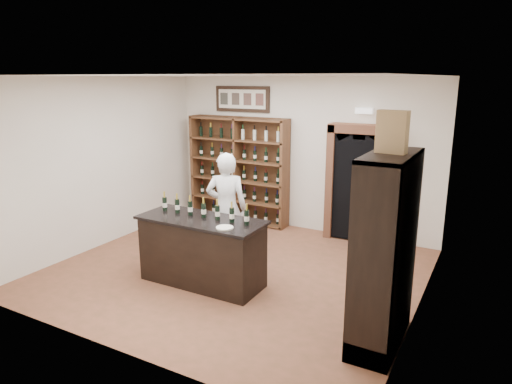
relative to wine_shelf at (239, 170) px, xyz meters
The scene contains 21 objects.
floor 2.89m from the wine_shelf, 60.87° to the right, with size 5.50×5.50×0.00m, color brown.
ceiling 3.28m from the wine_shelf, 60.87° to the right, with size 5.50×5.50×0.00m, color white.
wall_back 1.37m from the wine_shelf, ahead, with size 5.50×0.04×3.00m, color silver.
wall_left 2.78m from the wine_shelf, 121.86° to the right, with size 0.04×5.00×3.00m, color silver.
wall_right 4.69m from the wine_shelf, 29.94° to the right, with size 0.04×5.00×3.00m, color silver.
wine_shelf is the anchor object (origin of this frame).
framed_picture 1.46m from the wine_shelf, 90.00° to the left, with size 1.25×0.04×0.52m, color black.
arched_doorway 2.55m from the wine_shelf, ahead, with size 1.17×0.35×2.17m.
emergency_light 2.86m from the wine_shelf, ahead, with size 0.30×0.10×0.10m, color white.
tasting_counter 3.19m from the wine_shelf, 69.44° to the right, with size 1.88×0.78×1.00m.
counter_bottle_0 2.89m from the wine_shelf, 82.45° to the right, with size 0.07×0.07×0.30m.
counter_bottle_1 2.93m from the wine_shelf, 77.79° to the right, with size 0.07×0.07×0.30m.
counter_bottle_2 2.99m from the wine_shelf, 73.29° to the right, with size 0.07×0.07×0.30m.
counter_bottle_3 3.07m from the wine_shelf, 69.00° to the right, with size 0.07×0.07×0.30m.
counter_bottle_4 3.16m from the wine_shelf, 64.94° to the right, with size 0.07×0.07×0.30m.
counter_bottle_5 3.27m from the wine_shelf, 61.13° to the right, with size 0.07×0.07×0.30m.
counter_bottle_6 3.39m from the wine_shelf, 57.58° to the right, with size 0.07×0.07×0.30m.
side_cabinet 5.02m from the wine_shelf, 40.21° to the right, with size 0.48×1.20×2.20m.
shopkeeper 2.28m from the wine_shelf, 64.57° to the right, with size 0.67×0.44×1.83m, color white.
plate 3.55m from the wine_shelf, 62.48° to the right, with size 0.24×0.24×0.02m, color silver.
wine_crate 5.13m from the wine_shelf, 40.41° to the right, with size 0.32×0.13×0.45m, color tan.
Camera 1 is at (3.51, -5.73, 2.97)m, focal length 32.00 mm.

